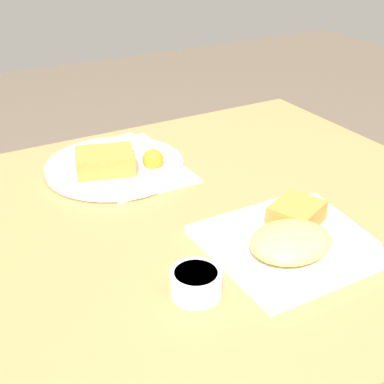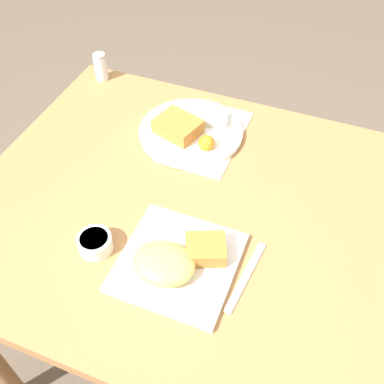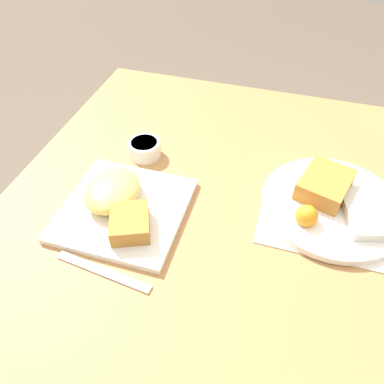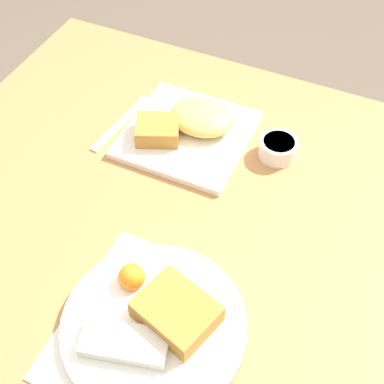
% 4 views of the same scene
% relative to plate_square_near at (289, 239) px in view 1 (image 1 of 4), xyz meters
% --- Properties ---
extents(dining_table, '(1.03, 0.89, 0.78)m').
position_rel_plate_square_near_xyz_m(dining_table, '(-0.05, 0.17, -0.11)').
color(dining_table, '#B27A47').
rests_on(dining_table, ground_plane).
extents(menu_card, '(0.19, 0.29, 0.00)m').
position_rel_plate_square_near_xyz_m(menu_card, '(-0.09, 0.42, -0.02)').
color(menu_card, silver).
rests_on(menu_card, dining_table).
extents(plate_square_near, '(0.24, 0.24, 0.06)m').
position_rel_plate_square_near_xyz_m(plate_square_near, '(0.00, 0.00, 0.00)').
color(plate_square_near, white).
rests_on(plate_square_near, dining_table).
extents(plate_oval_far, '(0.29, 0.29, 0.05)m').
position_rel_plate_square_near_xyz_m(plate_oval_far, '(-0.13, 0.41, -0.00)').
color(plate_oval_far, white).
rests_on(plate_oval_far, menu_card).
extents(sauce_ramekin, '(0.08, 0.08, 0.04)m').
position_rel_plate_square_near_xyz_m(sauce_ramekin, '(-0.18, -0.02, -0.00)').
color(sauce_ramekin, white).
rests_on(sauce_ramekin, dining_table).
extents(butter_knife, '(0.04, 0.19, 0.00)m').
position_rel_plate_square_near_xyz_m(butter_knife, '(0.15, 0.03, -0.02)').
color(butter_knife, silver).
rests_on(butter_knife, dining_table).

